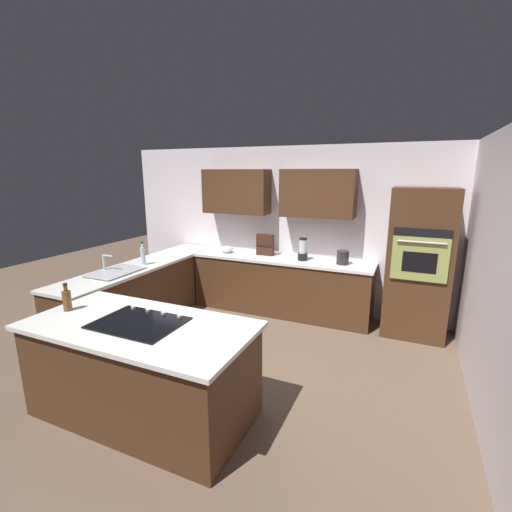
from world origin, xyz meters
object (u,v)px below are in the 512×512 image
(wall_oven, at_px, (418,264))
(cooktop, at_px, (139,322))
(blender, at_px, (303,251))
(mixing_bowl, at_px, (227,249))
(oil_bottle, at_px, (67,300))
(spice_rack, at_px, (265,245))
(sink_unit, at_px, (115,271))
(kettle, at_px, (343,258))
(dish_soap_bottle, at_px, (143,255))

(wall_oven, xyz_separation_m, cooktop, (2.25, 2.83, -0.10))
(blender, xyz_separation_m, mixing_bowl, (1.30, 0.00, -0.09))
(cooktop, distance_m, oil_bottle, 0.84)
(spice_rack, bearing_deg, blender, 172.04)
(cooktop, bearing_deg, wall_oven, -128.54)
(wall_oven, relative_size, mixing_bowl, 9.98)
(wall_oven, distance_m, sink_unit, 4.04)
(blender, relative_size, kettle, 1.73)
(sink_unit, distance_m, kettle, 3.16)
(blender, distance_m, dish_soap_bottle, 2.35)
(sink_unit, distance_m, blender, 2.67)
(wall_oven, relative_size, oil_bottle, 7.35)
(cooktop, distance_m, spice_rack, 2.92)
(spice_rack, height_order, dish_soap_bottle, spice_rack)
(sink_unit, height_order, blender, blender)
(sink_unit, bearing_deg, kettle, -148.03)
(cooktop, xyz_separation_m, mixing_bowl, (0.65, -2.82, 0.05))
(cooktop, bearing_deg, kettle, -113.95)
(wall_oven, distance_m, spice_rack, 2.25)
(mixing_bowl, distance_m, kettle, 1.90)
(sink_unit, xyz_separation_m, oil_bottle, (-0.59, 1.19, 0.09))
(blender, height_order, kettle, blender)
(mixing_bowl, distance_m, dish_soap_bottle, 1.39)
(blender, bearing_deg, oil_bottle, 62.49)
(wall_oven, bearing_deg, kettle, 0.38)
(cooktop, height_order, oil_bottle, oil_bottle)
(mixing_bowl, height_order, dish_soap_bottle, dish_soap_bottle)
(wall_oven, distance_m, blender, 1.60)
(blender, bearing_deg, cooktop, 76.95)
(wall_oven, bearing_deg, spice_rack, -2.14)
(mixing_bowl, distance_m, oil_bottle, 2.87)
(cooktop, relative_size, spice_rack, 2.24)
(kettle, bearing_deg, spice_rack, -4.16)
(wall_oven, xyz_separation_m, blender, (1.60, 0.01, 0.04))
(mixing_bowl, xyz_separation_m, oil_bottle, (0.19, 2.86, 0.05))
(wall_oven, xyz_separation_m, dish_soap_bottle, (3.62, 1.20, 0.03))
(blender, relative_size, oil_bottle, 1.25)
(mixing_bowl, bearing_deg, kettle, 180.00)
(dish_soap_bottle, bearing_deg, cooktop, 129.92)
(oil_bottle, bearing_deg, blender, -117.51)
(spice_rack, bearing_deg, oil_bottle, 74.10)
(spice_rack, xyz_separation_m, kettle, (-1.25, 0.09, -0.07))
(cooktop, xyz_separation_m, kettle, (-1.25, -2.82, 0.09))
(spice_rack, xyz_separation_m, dish_soap_bottle, (1.37, 1.28, -0.03))
(cooktop, xyz_separation_m, spice_rack, (-0.00, -2.91, 0.16))
(wall_oven, relative_size, dish_soap_bottle, 5.99)
(wall_oven, bearing_deg, dish_soap_bottle, 18.32)
(sink_unit, distance_m, cooktop, 1.83)
(kettle, distance_m, dish_soap_bottle, 2.88)
(sink_unit, relative_size, kettle, 3.55)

